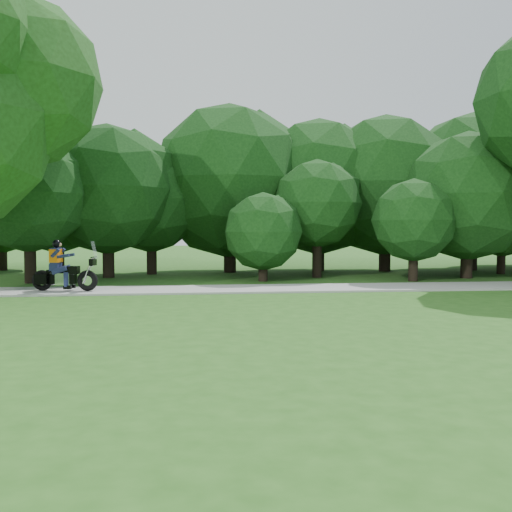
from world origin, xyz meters
name	(u,v)px	position (x,y,z in m)	size (l,w,h in m)	color
ground	(392,337)	(0.00, 0.00, 0.00)	(100.00, 100.00, 0.00)	#255418
walkway	(305,288)	(0.00, 8.00, 0.03)	(60.00, 2.20, 0.06)	gray
tree_line	(328,190)	(2.39, 14.74, 3.62)	(39.08, 11.63, 7.39)	black
touring_motorcycle	(61,272)	(-7.62, 7.83, 0.63)	(2.05, 0.84, 1.57)	black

